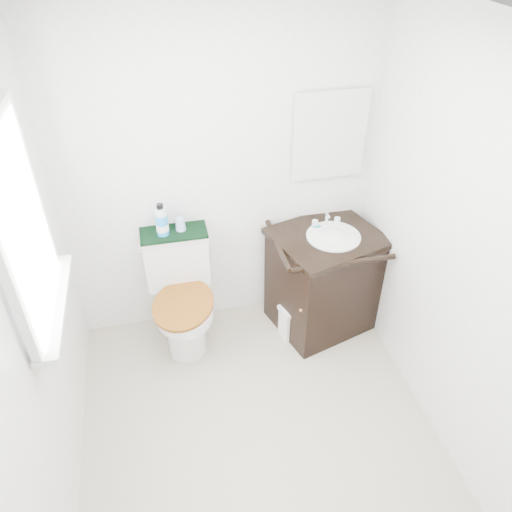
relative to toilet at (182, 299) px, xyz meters
name	(u,v)px	position (x,y,z in m)	size (l,w,h in m)	color
floor	(260,433)	(0.36, -0.96, -0.38)	(2.40, 2.40, 0.00)	#A69885
ceiling	(263,28)	(0.36, -0.96, 2.02)	(2.40, 2.40, 0.00)	white
wall_back	(221,178)	(0.36, 0.24, 0.82)	(2.40, 2.40, 0.00)	white
wall_left	(26,322)	(-0.74, -0.96, 0.82)	(2.40, 2.40, 0.00)	white
wall_right	(461,259)	(1.46, -0.96, 0.82)	(2.40, 2.40, 0.00)	white
window	(20,228)	(-0.71, -0.71, 1.17)	(0.02, 0.70, 0.90)	white
mirror	(329,136)	(1.12, 0.21, 1.07)	(0.50, 0.02, 0.60)	silver
toilet	(182,299)	(0.00, 0.00, 0.00)	(0.53, 0.69, 0.87)	white
vanity	(324,278)	(1.07, -0.06, 0.05)	(0.88, 0.81, 0.92)	black
trash_bin	(292,321)	(0.81, -0.16, -0.24)	(0.22, 0.19, 0.28)	white
towel	(174,233)	(0.00, 0.13, 0.50)	(0.46, 0.22, 0.02)	black
mouthwash_bottle	(162,221)	(-0.07, 0.11, 0.62)	(0.08, 0.08, 0.23)	#1A86E1
cup	(180,224)	(0.05, 0.14, 0.55)	(0.07, 0.07, 0.09)	#86AADC
soap_bar	(317,227)	(1.02, 0.05, 0.45)	(0.07, 0.05, 0.02)	#1A7380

